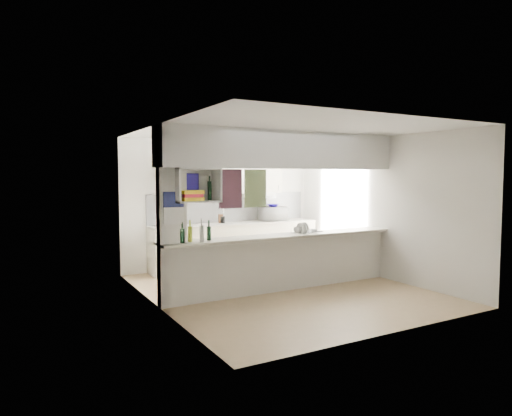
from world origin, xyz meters
TOP-DOWN VIEW (x-y plane):
  - floor at (0.00, 0.00)m, footprint 4.80×4.80m
  - ceiling at (0.00, 0.00)m, footprint 4.80×4.80m
  - wall_back at (0.00, 2.40)m, footprint 4.20×0.00m
  - wall_left at (-2.10, 0.00)m, footprint 0.00×4.80m
  - wall_right at (2.10, 0.00)m, footprint 0.00×4.80m
  - servery_partition at (-0.17, 0.00)m, footprint 4.20×0.50m
  - cubby_shelf at (-1.57, -0.06)m, footprint 0.65×0.35m
  - kitchen_run at (0.16, 2.14)m, footprint 3.60×0.63m
  - microwave at (1.09, 2.09)m, footprint 0.56×0.39m
  - bowl at (1.06, 2.06)m, footprint 0.23×0.23m
  - dish_rack at (0.39, -0.03)m, footprint 0.40×0.33m
  - cup at (0.26, -0.03)m, footprint 0.15×0.15m
  - wine_bottles at (-1.55, -0.05)m, footprint 0.52×0.15m
  - plastic_tubs at (0.49, 0.06)m, footprint 0.49×0.22m
  - utensil_jar at (-0.09, 2.15)m, footprint 0.10×0.10m
  - knife_block at (-0.12, 2.18)m, footprint 0.11×0.10m

SIDE VIEW (x-z plane):
  - floor at x=0.00m, z-range 0.00..0.00m
  - kitchen_run at x=0.16m, z-range -0.29..1.95m
  - plastic_tubs at x=0.49m, z-range 0.92..0.99m
  - cup at x=0.26m, z-range 0.94..1.03m
  - utensil_jar at x=-0.09m, z-range 0.92..1.06m
  - dish_rack at x=0.39m, z-range 0.90..1.09m
  - knife_block at x=-0.12m, z-range 0.92..1.10m
  - wine_bottles at x=-1.55m, z-range 0.87..1.21m
  - microwave at x=1.09m, z-range 0.92..1.22m
  - bowl at x=1.06m, z-range 1.22..1.28m
  - wall_back at x=0.00m, z-range -0.80..3.40m
  - wall_left at x=-2.10m, z-range -1.10..3.70m
  - wall_right at x=2.10m, z-range -1.10..3.70m
  - servery_partition at x=-0.17m, z-range 0.36..2.96m
  - cubby_shelf at x=-1.57m, z-range 1.46..1.96m
  - ceiling at x=0.00m, z-range 2.60..2.60m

